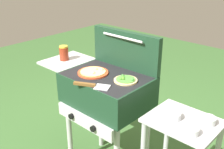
# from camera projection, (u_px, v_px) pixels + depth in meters

# --- Properties ---
(grill) EXTENTS (0.96, 0.53, 0.90)m
(grill) POSITION_uv_depth(u_px,v_px,m) (106.00, 92.00, 2.15)
(grill) COLOR #193823
(grill) RESTS_ON ground_plane
(grill_lid_open) EXTENTS (0.63, 0.09, 0.30)m
(grill_lid_open) POSITION_uv_depth(u_px,v_px,m) (126.00, 50.00, 2.17)
(grill_lid_open) COLOR #193823
(grill_lid_open) RESTS_ON grill
(pizza_veggie) EXTENTS (0.17, 0.17, 0.03)m
(pizza_veggie) POSITION_uv_depth(u_px,v_px,m) (126.00, 80.00, 1.98)
(pizza_veggie) COLOR #E0C17F
(pizza_veggie) RESTS_ON grill
(pizza_cheese) EXTENTS (0.24, 0.24, 0.03)m
(pizza_cheese) POSITION_uv_depth(u_px,v_px,m) (93.00, 72.00, 2.11)
(pizza_cheese) COLOR #C64723
(pizza_cheese) RESTS_ON grill
(sauce_jar) EXTENTS (0.08, 0.08, 0.13)m
(sauce_jar) POSITION_uv_depth(u_px,v_px,m) (64.00, 53.00, 2.36)
(sauce_jar) COLOR maroon
(sauce_jar) RESTS_ON grill
(spatula) EXTENTS (0.26, 0.17, 0.02)m
(spatula) POSITION_uv_depth(u_px,v_px,m) (92.00, 85.00, 1.90)
(spatula) COLOR #B7BABF
(spatula) RESTS_ON grill
(topping_bowl_near) EXTENTS (0.10, 0.10, 0.04)m
(topping_bowl_near) POSITION_uv_depth(u_px,v_px,m) (190.00, 131.00, 1.58)
(topping_bowl_near) COLOR silver
(topping_bowl_near) RESTS_ON prep_table
(topping_bowl_far) EXTENTS (0.10, 0.10, 0.04)m
(topping_bowl_far) POSITION_uv_depth(u_px,v_px,m) (207.00, 121.00, 1.68)
(topping_bowl_far) COLOR silver
(topping_bowl_far) RESTS_ON prep_table
(topping_bowl_middle) EXTENTS (0.12, 0.12, 0.04)m
(topping_bowl_middle) POSITION_uv_depth(u_px,v_px,m) (172.00, 115.00, 1.73)
(topping_bowl_middle) COLOR silver
(topping_bowl_middle) RESTS_ON prep_table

